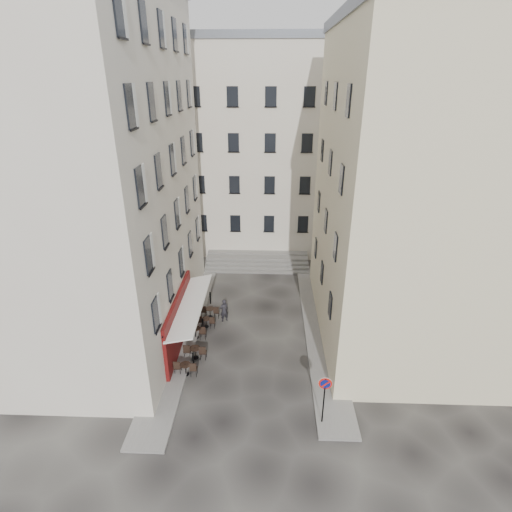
{
  "coord_description": "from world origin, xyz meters",
  "views": [
    {
      "loc": [
        1.08,
        -19.45,
        15.52
      ],
      "look_at": [
        0.21,
        4.0,
        4.87
      ],
      "focal_mm": 28.0,
      "sensor_mm": 36.0,
      "label": 1
    }
  ],
  "objects_px": {
    "no_parking_sign": "(325,392)",
    "bistro_table_a": "(186,368)",
    "pedestrian": "(224,310)",
    "bistro_table_b": "(195,351)"
  },
  "relations": [
    {
      "from": "no_parking_sign",
      "to": "pedestrian",
      "type": "distance_m",
      "value": 10.5
    },
    {
      "from": "pedestrian",
      "to": "bistro_table_a",
      "type": "bearing_deg",
      "value": 42.16
    },
    {
      "from": "bistro_table_a",
      "to": "bistro_table_b",
      "type": "height_order",
      "value": "bistro_table_b"
    },
    {
      "from": "no_parking_sign",
      "to": "bistro_table_a",
      "type": "height_order",
      "value": "no_parking_sign"
    },
    {
      "from": "no_parking_sign",
      "to": "bistro_table_a",
      "type": "bearing_deg",
      "value": 160.75
    },
    {
      "from": "no_parking_sign",
      "to": "bistro_table_a",
      "type": "distance_m",
      "value": 8.14
    },
    {
      "from": "no_parking_sign",
      "to": "bistro_table_a",
      "type": "relative_size",
      "value": 2.14
    },
    {
      "from": "no_parking_sign",
      "to": "bistro_table_a",
      "type": "xyz_separation_m",
      "value": [
        -7.31,
        3.22,
        -1.52
      ]
    },
    {
      "from": "no_parking_sign",
      "to": "pedestrian",
      "type": "height_order",
      "value": "no_parking_sign"
    },
    {
      "from": "bistro_table_b",
      "to": "pedestrian",
      "type": "height_order",
      "value": "pedestrian"
    }
  ]
}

